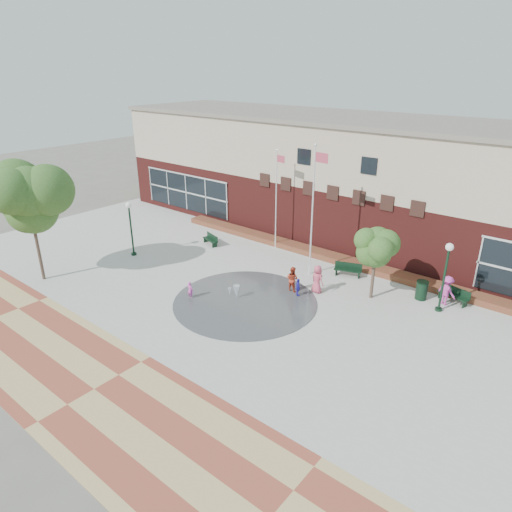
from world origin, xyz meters
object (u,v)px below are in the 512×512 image
Objects in this scene: flagpole_right at (313,205)px; tree_big_left at (29,201)px; flagpole_left at (277,195)px; trash_can at (422,290)px; child_splash at (190,290)px; bench_left at (211,242)px.

tree_big_left is (-12.96, -11.47, 0.43)m from flagpole_right.
tree_big_left is at bearing -109.57° from flagpole_left.
flagpole_right is at bearing 41.51° from tree_big_left.
trash_can is 0.16× the size of tree_big_left.
tree_big_left is 11.18m from child_splash.
tree_big_left reaches higher than bench_left.
tree_big_left is (-4.12, -11.16, 4.93)m from bench_left.
flagpole_left is 4.36× the size of bench_left.
flagpole_left is 6.33m from bench_left.
child_splash is at bearing -36.46° from bench_left.
trash_can is 24.07m from tree_big_left.
bench_left is at bearing -60.15° from child_splash.
tree_big_left is at bearing -131.33° from flagpole_right.
child_splash is (-10.67, -8.49, -0.06)m from trash_can.
child_splash is at bearing -109.74° from flagpole_right.
flagpole_right is (4.60, -2.37, 0.64)m from flagpole_left.
trash_can is at bearing 5.81° from flagpole_left.
flagpole_left is at bearing 174.24° from trash_can.
child_splash is at bearing -141.50° from trash_can.
flagpole_left reaches higher than child_splash.
trash_can reaches higher than child_splash.
bench_left is 0.23× the size of tree_big_left.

